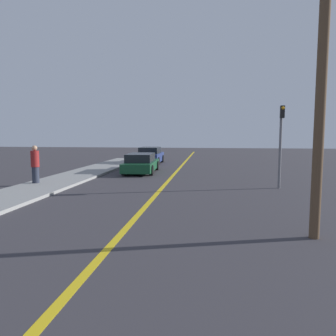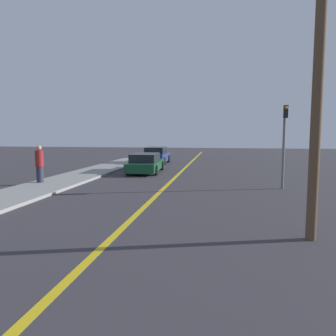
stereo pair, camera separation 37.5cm
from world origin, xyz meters
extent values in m
cube|color=gold|center=(0.00, 18.00, 0.00)|extent=(0.20, 60.00, 0.01)
cube|color=gray|center=(-5.46, 17.13, 0.06)|extent=(2.55, 34.26, 0.13)
cube|color=#144728|center=(-2.21, 24.26, 0.45)|extent=(1.99, 4.73, 0.55)
cube|color=black|center=(-2.21, 24.03, 0.98)|extent=(1.68, 2.63, 0.51)
cylinder|color=black|center=(-3.12, 25.66, 0.31)|extent=(0.25, 0.62, 0.61)
cylinder|color=black|center=(-1.44, 25.74, 0.31)|extent=(0.25, 0.62, 0.61)
cylinder|color=black|center=(-2.98, 22.78, 0.31)|extent=(0.25, 0.62, 0.61)
cylinder|color=black|center=(-1.30, 22.86, 0.31)|extent=(0.25, 0.62, 0.61)
cube|color=navy|center=(-2.74, 30.42, 0.52)|extent=(1.76, 4.13, 0.70)
cube|color=black|center=(-2.74, 30.22, 1.12)|extent=(1.54, 2.28, 0.51)
cylinder|color=black|center=(-3.57, 31.69, 0.31)|extent=(0.23, 0.63, 0.63)
cylinder|color=black|center=(-1.94, 31.71, 0.31)|extent=(0.23, 0.63, 0.63)
cylinder|color=black|center=(-3.55, 29.14, 0.31)|extent=(0.23, 0.63, 0.63)
cylinder|color=black|center=(-1.91, 29.15, 0.31)|extent=(0.23, 0.63, 0.63)
cylinder|color=#282D3D|center=(-6.15, 18.38, 0.52)|extent=(0.33, 0.33, 0.78)
cylinder|color=maroon|center=(-6.15, 18.38, 1.29)|extent=(0.39, 0.39, 0.78)
sphere|color=tan|center=(-6.15, 18.38, 1.81)|extent=(0.25, 0.25, 0.25)
cylinder|color=slate|center=(5.34, 19.08, 1.87)|extent=(0.12, 0.12, 3.73)
cube|color=black|center=(5.34, 18.90, 3.46)|extent=(0.18, 0.18, 0.55)
sphere|color=orange|center=(5.34, 18.81, 3.62)|extent=(0.14, 0.14, 0.14)
cylinder|color=brown|center=(4.71, 11.76, 3.34)|extent=(0.24, 0.24, 6.68)
camera|label=1|loc=(2.20, 3.70, 2.52)|focal=35.00mm
camera|label=2|loc=(2.57, 3.75, 2.52)|focal=35.00mm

